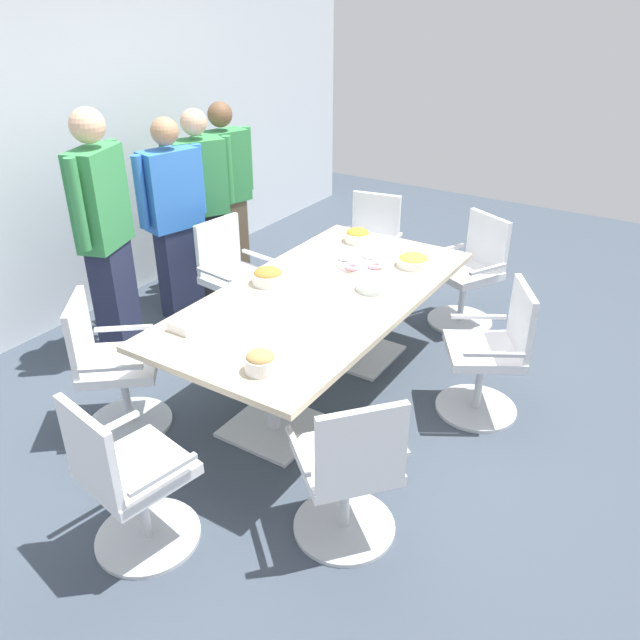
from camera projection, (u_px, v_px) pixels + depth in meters
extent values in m
cube|color=#3D4754|center=(320.00, 389.00, 4.56)|extent=(10.00, 10.00, 0.01)
cube|color=silver|center=(63.00, 148.00, 5.04)|extent=(8.00, 0.10, 2.80)
cube|color=#CCB793|center=(320.00, 296.00, 4.22)|extent=(2.40, 1.20, 0.04)
cube|color=silver|center=(275.00, 427.00, 4.14)|extent=(0.56, 0.56, 0.02)
cylinder|color=silver|center=(273.00, 381.00, 3.98)|extent=(0.09, 0.09, 0.69)
cube|color=silver|center=(358.00, 353.00, 4.96)|extent=(0.56, 0.56, 0.02)
cylinder|color=silver|center=(359.00, 312.00, 4.80)|extent=(0.09, 0.09, 0.69)
cylinder|color=silver|center=(148.00, 536.00, 3.33)|extent=(0.63, 0.63, 0.02)
cylinder|color=silver|center=(143.00, 505.00, 3.23)|extent=(0.05, 0.05, 0.41)
cube|color=white|center=(137.00, 470.00, 3.12)|extent=(0.54, 0.54, 0.06)
cube|color=white|center=(89.00, 451.00, 2.87)|extent=(0.12, 0.44, 0.42)
cube|color=silver|center=(106.00, 429.00, 3.21)|extent=(0.37, 0.10, 0.02)
cube|color=silver|center=(163.00, 474.00, 2.92)|extent=(0.37, 0.10, 0.02)
cylinder|color=silver|center=(344.00, 526.00, 3.39)|extent=(0.76, 0.76, 0.02)
cylinder|color=silver|center=(345.00, 495.00, 3.29)|extent=(0.05, 0.05, 0.41)
cube|color=white|center=(346.00, 460.00, 3.18)|extent=(0.65, 0.65, 0.06)
cube|color=white|center=(362.00, 448.00, 2.89)|extent=(0.36, 0.32, 0.42)
cube|color=silver|center=(298.00, 450.00, 3.06)|extent=(0.26, 0.30, 0.02)
cube|color=silver|center=(393.00, 432.00, 3.19)|extent=(0.26, 0.30, 0.02)
cylinder|color=silver|center=(476.00, 408.00, 4.33)|extent=(0.74, 0.74, 0.02)
cylinder|color=silver|center=(479.00, 381.00, 4.23)|extent=(0.05, 0.05, 0.41)
cube|color=white|center=(483.00, 351.00, 4.12)|extent=(0.63, 0.63, 0.06)
cube|color=white|center=(522.00, 318.00, 4.00)|extent=(0.40, 0.26, 0.42)
cube|color=silver|center=(494.00, 355.00, 3.85)|extent=(0.22, 0.33, 0.02)
cube|color=silver|center=(478.00, 317.00, 4.28)|extent=(0.22, 0.33, 0.02)
cylinder|color=silver|center=(459.00, 321.00, 5.44)|extent=(0.73, 0.73, 0.02)
cylinder|color=silver|center=(462.00, 298.00, 5.34)|extent=(0.05, 0.05, 0.41)
cube|color=white|center=(465.00, 272.00, 5.23)|extent=(0.62, 0.62, 0.06)
cube|color=white|center=(488.00, 240.00, 5.21)|extent=(0.24, 0.41, 0.42)
cube|color=silver|center=(488.00, 269.00, 4.98)|extent=(0.34, 0.20, 0.02)
cube|color=silver|center=(447.00, 249.00, 5.36)|extent=(0.34, 0.20, 0.02)
cylinder|color=silver|center=(366.00, 295.00, 5.88)|extent=(0.63, 0.63, 0.02)
cylinder|color=silver|center=(367.00, 274.00, 5.78)|extent=(0.05, 0.05, 0.41)
cube|color=white|center=(368.00, 250.00, 5.67)|extent=(0.54, 0.54, 0.06)
cube|color=white|center=(376.00, 216.00, 5.73)|extent=(0.12, 0.44, 0.42)
cube|color=silver|center=(395.00, 241.00, 5.53)|extent=(0.37, 0.10, 0.02)
cube|color=silver|center=(342.00, 233.00, 5.69)|extent=(0.37, 0.10, 0.02)
cylinder|color=silver|center=(241.00, 328.00, 5.32)|extent=(0.60, 0.60, 0.02)
cylinder|color=silver|center=(240.00, 305.00, 5.22)|extent=(0.05, 0.05, 0.41)
cube|color=white|center=(238.00, 279.00, 5.11)|extent=(0.51, 0.51, 0.06)
cube|color=white|center=(218.00, 245.00, 5.12)|extent=(0.44, 0.10, 0.42)
cube|color=silver|center=(259.00, 256.00, 5.22)|extent=(0.08, 0.37, 0.02)
cube|color=silver|center=(214.00, 275.00, 4.89)|extent=(0.08, 0.37, 0.02)
cylinder|color=silver|center=(130.00, 422.00, 4.19)|extent=(0.76, 0.76, 0.02)
cylinder|color=silver|center=(126.00, 395.00, 4.09)|extent=(0.05, 0.05, 0.41)
cube|color=white|center=(120.00, 364.00, 3.98)|extent=(0.65, 0.65, 0.06)
cube|color=white|center=(79.00, 332.00, 3.84)|extent=(0.36, 0.31, 0.42)
cube|color=silver|center=(124.00, 328.00, 4.14)|extent=(0.26, 0.30, 0.02)
cube|color=silver|center=(111.00, 369.00, 3.71)|extent=(0.26, 0.30, 0.02)
cube|color=#232842|center=(116.00, 300.00, 4.82)|extent=(0.37, 0.30, 0.88)
cube|color=#388C4C|center=(99.00, 198.00, 4.45)|extent=(0.49, 0.36, 0.70)
sphere|color=#DBAD89|center=(87.00, 125.00, 4.22)|extent=(0.24, 0.24, 0.24)
cylinder|color=#388C4C|center=(117.00, 183.00, 4.66)|extent=(0.10, 0.10, 0.63)
cylinder|color=#388C4C|center=(78.00, 205.00, 4.21)|extent=(0.10, 0.10, 0.63)
cube|color=#232842|center=(180.00, 272.00, 5.40)|extent=(0.36, 0.27, 0.79)
cube|color=blue|center=(171.00, 189.00, 5.06)|extent=(0.48, 0.32, 0.63)
sphere|color=tan|center=(165.00, 131.00, 4.85)|extent=(0.21, 0.21, 0.21)
cylinder|color=blue|center=(199.00, 179.00, 5.21)|extent=(0.10, 0.10, 0.56)
cylinder|color=blue|center=(141.00, 192.00, 4.89)|extent=(0.10, 0.10, 0.56)
cube|color=black|center=(206.00, 257.00, 5.68)|extent=(0.38, 0.33, 0.80)
cube|color=#388C4C|center=(199.00, 178.00, 5.35)|extent=(0.49, 0.40, 0.63)
sphere|color=#DBAD89|center=(194.00, 122.00, 5.13)|extent=(0.22, 0.22, 0.22)
cylinder|color=#388C4C|center=(228.00, 170.00, 5.45)|extent=(0.11, 0.11, 0.57)
cylinder|color=#388C4C|center=(167.00, 178.00, 5.22)|extent=(0.11, 0.11, 0.57)
cube|color=brown|center=(229.00, 242.00, 6.00)|extent=(0.36, 0.28, 0.79)
cube|color=#388C4C|center=(224.00, 167.00, 5.67)|extent=(0.48, 0.33, 0.63)
sphere|color=brown|center=(220.00, 114.00, 5.46)|extent=(0.21, 0.21, 0.21)
cylinder|color=#388C4C|center=(248.00, 158.00, 5.81)|extent=(0.10, 0.10, 0.56)
cylinder|color=#388C4C|center=(198.00, 169.00, 5.50)|extent=(0.10, 0.10, 0.56)
cylinder|color=white|center=(261.00, 364.00, 3.35)|extent=(0.17, 0.17, 0.08)
ellipsoid|color=tan|center=(260.00, 357.00, 3.33)|extent=(0.15, 0.15, 0.08)
cylinder|color=white|center=(413.00, 262.00, 4.60)|extent=(0.23, 0.23, 0.06)
ellipsoid|color=yellow|center=(414.00, 258.00, 4.58)|extent=(0.21, 0.21, 0.05)
cylinder|color=white|center=(268.00, 278.00, 4.33)|extent=(0.22, 0.22, 0.08)
ellipsoid|color=#AD702D|center=(268.00, 273.00, 4.31)|extent=(0.19, 0.19, 0.07)
cylinder|color=white|center=(357.00, 237.00, 5.02)|extent=(0.20, 0.20, 0.07)
ellipsoid|color=orange|center=(358.00, 233.00, 5.01)|extent=(0.18, 0.18, 0.07)
cylinder|color=white|center=(361.00, 264.00, 4.63)|extent=(0.36, 0.36, 0.01)
torus|color=white|center=(370.00, 255.00, 4.72)|extent=(0.11, 0.11, 0.03)
torus|color=white|center=(345.00, 257.00, 4.68)|extent=(0.11, 0.11, 0.03)
torus|color=pink|center=(352.00, 267.00, 4.52)|extent=(0.11, 0.11, 0.03)
torus|color=pink|center=(376.00, 266.00, 4.54)|extent=(0.11, 0.11, 0.03)
cylinder|color=white|center=(373.00, 289.00, 4.25)|extent=(0.23, 0.23, 0.01)
cylinder|color=silver|center=(373.00, 288.00, 4.25)|extent=(0.23, 0.23, 0.01)
cylinder|color=white|center=(373.00, 288.00, 4.25)|extent=(0.23, 0.23, 0.01)
cylinder|color=silver|center=(373.00, 287.00, 4.25)|extent=(0.23, 0.23, 0.01)
cylinder|color=white|center=(373.00, 286.00, 4.24)|extent=(0.23, 0.23, 0.01)
cylinder|color=silver|center=(373.00, 285.00, 4.24)|extent=(0.23, 0.23, 0.01)
cube|color=white|center=(186.00, 325.00, 3.76)|extent=(0.16, 0.16, 0.06)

